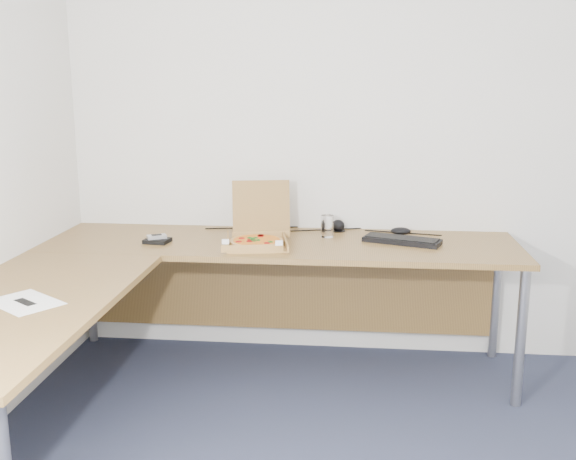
# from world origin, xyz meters

# --- Properties ---
(room_shell) EXTENTS (3.50, 3.50, 2.50)m
(room_shell) POSITION_xyz_m (0.00, 0.00, 1.25)
(room_shell) COLOR silver
(room_shell) RESTS_ON ground
(desk) EXTENTS (2.50, 2.20, 0.73)m
(desk) POSITION_xyz_m (-0.82, 0.97, 0.70)
(desk) COLOR brown
(desk) RESTS_ON ground
(pizza_box) EXTENTS (0.31, 0.36, 0.31)m
(pizza_box) POSITION_xyz_m (-0.61, 1.30, 0.77)
(pizza_box) COLOR #AC7E42
(pizza_box) RESTS_ON desk
(drinking_glass) EXTENTS (0.07, 0.07, 0.12)m
(drinking_glass) POSITION_xyz_m (-0.26, 1.53, 0.79)
(drinking_glass) COLOR white
(drinking_glass) RESTS_ON desk
(keyboard) EXTENTS (0.42, 0.27, 0.02)m
(keyboard) POSITION_xyz_m (0.14, 1.43, 0.74)
(keyboard) COLOR black
(keyboard) RESTS_ON desk
(mouse) EXTENTS (0.12, 0.09, 0.04)m
(mouse) POSITION_xyz_m (0.14, 1.63, 0.75)
(mouse) COLOR black
(mouse) RESTS_ON desk
(wallet) EXTENTS (0.14, 0.12, 0.02)m
(wallet) POSITION_xyz_m (-1.15, 1.31, 0.74)
(wallet) COLOR black
(wallet) RESTS_ON desk
(phone) EXTENTS (0.11, 0.09, 0.02)m
(phone) POSITION_xyz_m (-1.15, 1.31, 0.76)
(phone) COLOR #B2B5BA
(phone) RESTS_ON wallet
(paper_sheet) EXTENTS (0.34, 0.32, 0.00)m
(paper_sheet) POSITION_xyz_m (-1.37, 0.31, 0.73)
(paper_sheet) COLOR white
(paper_sheet) RESTS_ON desk
(dome_speaker) EXTENTS (0.08, 0.08, 0.07)m
(dome_speaker) POSITION_xyz_m (-0.20, 1.68, 0.77)
(dome_speaker) COLOR black
(dome_speaker) RESTS_ON desk
(cable_bundle) EXTENTS (0.65, 0.13, 0.01)m
(cable_bundle) POSITION_xyz_m (-0.33, 1.68, 0.73)
(cable_bundle) COLOR black
(cable_bundle) RESTS_ON desk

